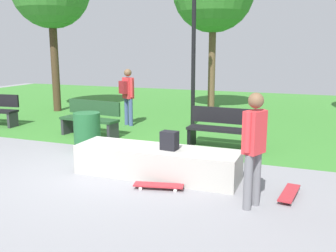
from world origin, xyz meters
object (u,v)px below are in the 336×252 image
(skateboard_spare, at_px, (289,193))
(pedestrian_with_backpack, at_px, (127,92))
(park_bench_by_oak, at_px, (91,118))
(skateboard_by_ledge, at_px, (159,185))
(trash_bin, at_px, (87,132))
(skater_performing_trick, at_px, (254,142))
(backpack_on_ledge, at_px, (169,140))
(lamp_post, at_px, (194,21))
(concrete_ledge, at_px, (157,162))
(park_bench_far_right, at_px, (224,128))

(skateboard_spare, bearing_deg, pedestrian_with_backpack, 139.87)
(skateboard_spare, xyz_separation_m, park_bench_by_oak, (-5.05, 2.46, 0.42))
(skateboard_by_ledge, bearing_deg, trash_bin, 145.74)
(skater_performing_trick, relative_size, pedestrian_with_backpack, 0.99)
(backpack_on_ledge, bearing_deg, park_bench_by_oak, 147.87)
(skateboard_by_ledge, xyz_separation_m, park_bench_by_oak, (-3.06, 2.87, 0.42))
(skater_performing_trick, bearing_deg, lamp_post, 115.52)
(skater_performing_trick, distance_m, park_bench_by_oak, 5.50)
(lamp_post, bearing_deg, park_bench_by_oak, -131.01)
(pedestrian_with_backpack, bearing_deg, skateboard_spare, -40.13)
(park_bench_by_oak, relative_size, lamp_post, 0.33)
(skateboard_by_ledge, bearing_deg, park_bench_by_oak, 136.91)
(skater_performing_trick, xyz_separation_m, park_bench_by_oak, (-4.56, 3.04, -0.47))
(concrete_ledge, distance_m, backpack_on_ledge, 0.49)
(pedestrian_with_backpack, bearing_deg, backpack_on_ledge, -54.49)
(skater_performing_trick, bearing_deg, skateboard_by_ledge, 173.39)
(backpack_on_ledge, relative_size, park_bench_far_right, 0.20)
(park_bench_far_right, relative_size, trash_bin, 1.90)
(skateboard_spare, bearing_deg, skater_performing_trick, -129.76)
(skateboard_spare, relative_size, pedestrian_with_backpack, 0.50)
(concrete_ledge, bearing_deg, backpack_on_ledge, -7.19)
(backpack_on_ledge, distance_m, trash_bin, 2.58)
(backpack_on_ledge, relative_size, lamp_post, 0.06)
(skateboard_by_ledge, xyz_separation_m, pedestrian_with_backpack, (-2.81, 4.44, 0.92))
(park_bench_far_right, distance_m, lamp_post, 3.69)
(park_bench_by_oak, xyz_separation_m, trash_bin, (0.71, -1.26, -0.06))
(park_bench_far_right, height_order, pedestrian_with_backpack, pedestrian_with_backpack)
(skateboard_spare, distance_m, trash_bin, 4.52)
(skateboard_spare, xyz_separation_m, lamp_post, (-3.04, 4.77, 2.92))
(park_bench_far_right, height_order, lamp_post, lamp_post)
(skateboard_spare, height_order, lamp_post, lamp_post)
(concrete_ledge, height_order, park_bench_by_oak, park_bench_by_oak)
(park_bench_by_oak, bearing_deg, lamp_post, 48.99)
(skateboard_by_ledge, height_order, park_bench_by_oak, park_bench_by_oak)
(lamp_post, bearing_deg, pedestrian_with_backpack, -157.26)
(trash_bin, bearing_deg, park_bench_far_right, 24.80)
(park_bench_by_oak, distance_m, trash_bin, 1.45)
(concrete_ledge, height_order, trash_bin, trash_bin)
(park_bench_far_right, xyz_separation_m, lamp_post, (-1.45, 2.30, 2.50))
(concrete_ledge, distance_m, park_bench_far_right, 2.41)
(skater_performing_trick, bearing_deg, park_bench_by_oak, 146.33)
(trash_bin, bearing_deg, skateboard_by_ledge, -34.26)
(skater_performing_trick, bearing_deg, park_bench_far_right, 109.91)
(concrete_ledge, bearing_deg, lamp_post, 99.67)
(skateboard_by_ledge, height_order, lamp_post, lamp_post)
(lamp_post, bearing_deg, skater_performing_trick, -64.48)
(skateboard_spare, bearing_deg, park_bench_far_right, 122.74)
(park_bench_by_oak, distance_m, lamp_post, 3.95)
(concrete_ledge, xyz_separation_m, skateboard_by_ledge, (0.27, -0.57, -0.20))
(park_bench_far_right, relative_size, park_bench_by_oak, 0.99)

